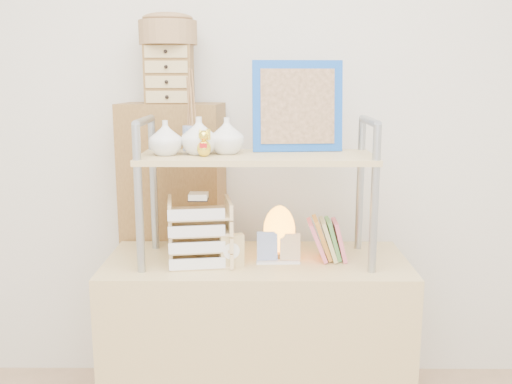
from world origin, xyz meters
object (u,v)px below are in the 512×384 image
cabinet (175,249)px  letter_tray (199,235)px  salt_lamp (279,231)px  desk (257,346)px

cabinet → letter_tray: cabinet is taller
salt_lamp → letter_tray: bearing=-165.1°
desk → salt_lamp: (0.09, 0.04, 0.48)m
desk → cabinet: (-0.38, 0.37, 0.30)m
cabinet → salt_lamp: cabinet is taller
letter_tray → salt_lamp: 0.32m
desk → salt_lamp: 0.49m
letter_tray → salt_lamp: bearing=14.9°
cabinet → salt_lamp: bearing=-28.7°
cabinet → salt_lamp: (0.47, -0.33, 0.18)m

